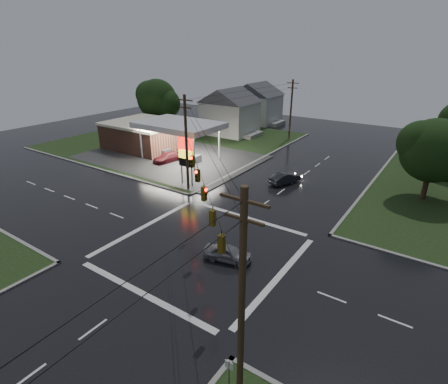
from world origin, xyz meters
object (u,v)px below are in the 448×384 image
Objects in this scene: tree_nw_behind at (158,99)px; house_far at (257,102)px; utility_pole_n at (291,109)px; car_pump at (168,157)px; pylon_sign at (186,153)px; utility_pole_nw at (186,142)px; tree_ne_near at (435,151)px; car_north at (285,178)px; car_crossing at (228,253)px; utility_pole_se at (242,299)px; gas_station at (151,134)px; house_near at (230,111)px.

house_far is at bearing 56.56° from tree_nw_behind.
car_pump is at bearing -112.75° from utility_pole_n.
pylon_sign is 0.54× the size of house_far.
car_pump is at bearing 144.76° from utility_pole_nw.
tree_ne_near is at bearing 27.86° from utility_pole_nw.
car_north and car_pump have the same top height.
utility_pole_nw is at bearing -152.14° from tree_ne_near.
car_crossing is (36.49, -30.25, -5.53)m from tree_nw_behind.
car_crossing is 0.80× the size of car_pump.
tree_nw_behind is at bearing 137.66° from utility_pole_se.
car_north is at bearing -4.57° from gas_station.
gas_station is at bearing -106.17° from house_near.
car_north is (20.14, -18.29, -3.71)m from house_near.
house_near is 20.45m from car_pump.
house_near is at bearing 73.83° from gas_station.
utility_pole_n is 1.05× the size of tree_nw_behind.
utility_pole_n is 40.42m from car_crossing.
utility_pole_nw and utility_pole_se have the same top height.
car_crossing is (-11.49, -22.25, -4.91)m from tree_ne_near.
tree_ne_near is at bearing -9.47° from tree_nw_behind.
car_pump is (-9.22, 6.52, -5.03)m from utility_pole_nw.
pylon_sign is 17.31m from car_crossing.
tree_ne_near is 33.75m from car_pump.
utility_pole_se is 2.30× the size of car_pump.
car_north is 18.29m from car_crossing.
tree_nw_behind is at bearing 139.90° from utility_pole_nw.
tree_nw_behind reaches higher than gas_station.
car_north is (24.87, -1.99, -1.85)m from gas_station.
house_far is 2.62× the size of car_north.
house_near is 1.23× the size of tree_ne_near.
car_crossing is at bearing -62.99° from house_far.
tree_ne_near reaches higher than car_pump.
tree_nw_behind is at bearing -155.02° from house_near.
tree_ne_near is at bearing 21.87° from car_pump.
tree_ne_near is 2.34× the size of car_crossing.
utility_pole_se is 29.53m from car_north.
house_far is 37.12m from car_north.
car_pump is (6.95, -3.68, -1.85)m from gas_station.
house_near is at bearing 158.24° from tree_ne_near.
house_far is (-1.00, 12.00, 0.00)m from house_near.
car_crossing is at bearing -72.38° from utility_pole_n.
car_crossing is at bearing -39.66° from tree_nw_behind.
gas_station is 2.37× the size of house_far.
house_near is 37.80m from tree_ne_near.
house_near reaches higher than gas_station.
utility_pole_se reaches higher than house_near.
gas_station is 2.38× the size of utility_pole_se.
car_pump is (2.23, -19.98, -3.71)m from house_near.
house_near is 27.46m from car_north.
car_crossing is (-6.85, 9.25, -5.07)m from utility_pole_se.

